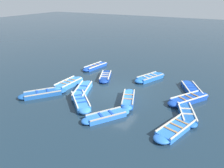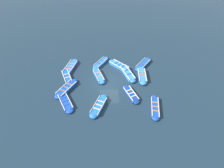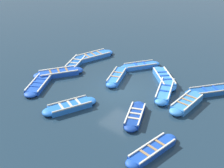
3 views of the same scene
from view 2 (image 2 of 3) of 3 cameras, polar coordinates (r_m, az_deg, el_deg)
name	(u,v)px [view 2 (image 2 of 3)]	position (r m, az deg, el deg)	size (l,w,h in m)	color
ground_plane	(109,83)	(21.96, -0.96, 0.27)	(120.00, 120.00, 0.00)	#1C303F
boat_drifting	(67,88)	(21.77, -14.61, -1.39)	(3.59, 2.75, 0.42)	#1947B7
boat_stern_in	(99,76)	(22.74, -4.41, 2.71)	(3.32, 1.81, 0.45)	blue
boat_outer_right	(142,76)	(23.01, 9.79, 2.70)	(3.45, 1.07, 0.46)	#3884E0
boat_alongside	(143,64)	(24.95, 10.12, 6.39)	(3.36, 2.91, 0.38)	#1E59AD
boat_broadside	(131,94)	(20.59, 6.21, -3.30)	(3.25, 1.94, 0.37)	navy
boat_centre	(67,77)	(23.33, -14.53, 2.31)	(3.27, 1.91, 0.38)	#1E59AD
boat_tucked	(119,66)	(24.23, 2.42, 5.95)	(3.10, 3.22, 0.47)	#3884E0
boat_inner_gap	(99,106)	(19.38, -4.34, -7.17)	(3.56, 2.22, 0.41)	blue
boat_outer_left	(65,102)	(20.42, -14.98, -5.61)	(3.63, 2.45, 0.36)	#1947B7
boat_end_of_row	(127,73)	(23.12, 5.06, 3.52)	(3.83, 2.04, 0.47)	#3884E0
boat_bow_out	(101,63)	(24.86, -3.68, 6.90)	(3.11, 2.49, 0.37)	blue
boat_near_quay	(70,67)	(24.75, -13.45, 5.40)	(3.87, 2.06, 0.38)	blue
boat_far_corner	(155,107)	(19.79, 13.86, -7.42)	(3.59, 1.32, 0.38)	#1947B7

